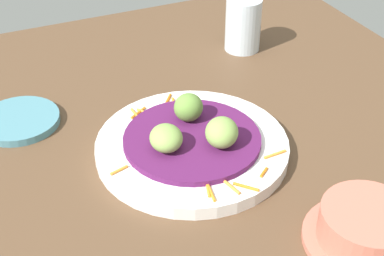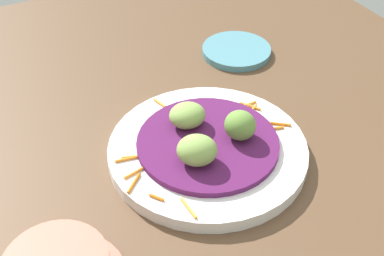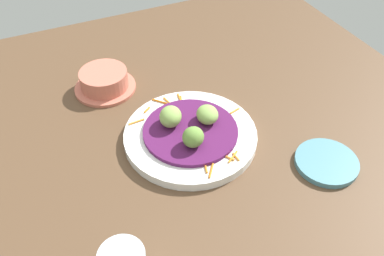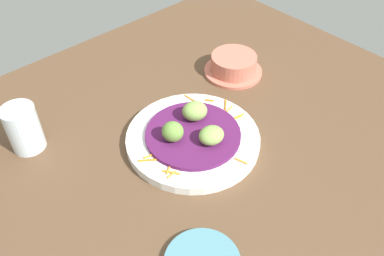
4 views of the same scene
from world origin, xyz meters
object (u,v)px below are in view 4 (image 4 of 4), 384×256
(guac_scoop_right, at_px, (211,135))
(terracotta_bowl, at_px, (234,65))
(main_plate, at_px, (193,139))
(guac_scoop_left, at_px, (195,111))
(water_glass, at_px, (24,128))
(guac_scoop_center, at_px, (173,132))

(guac_scoop_right, distance_m, terracotta_bowl, 0.28)
(main_plate, relative_size, guac_scoop_left, 5.24)
(guac_scoop_right, bearing_deg, water_glass, 135.37)
(main_plate, xyz_separation_m, guac_scoop_right, (0.01, -0.04, 0.04))
(guac_scoop_center, relative_size, water_glass, 0.44)
(main_plate, bearing_deg, terracotta_bowl, 25.39)
(main_plate, bearing_deg, guac_scoop_left, 42.72)
(terracotta_bowl, bearing_deg, guac_scoop_center, -160.31)
(water_glass, bearing_deg, guac_scoop_right, -44.63)
(main_plate, height_order, guac_scoop_left, guac_scoop_left)
(guac_scoop_left, distance_m, terracotta_bowl, 0.23)
(guac_scoop_left, relative_size, terracotta_bowl, 0.36)
(guac_scoop_left, height_order, guac_scoop_right, guac_scoop_left)
(guac_scoop_center, relative_size, terracotta_bowl, 0.30)
(guac_scoop_center, bearing_deg, guac_scoop_left, 12.72)
(guac_scoop_left, height_order, terracotta_bowl, guac_scoop_left)
(guac_scoop_left, xyz_separation_m, terracotta_bowl, (0.21, 0.09, -0.03))
(guac_scoop_left, bearing_deg, water_glass, 146.74)
(main_plate, distance_m, terracotta_bowl, 0.27)
(main_plate, relative_size, guac_scoop_right, 5.35)
(terracotta_bowl, bearing_deg, guac_scoop_right, -145.77)
(main_plate, height_order, guac_scoop_right, guac_scoop_right)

